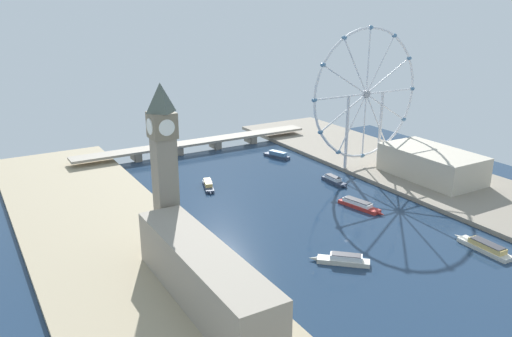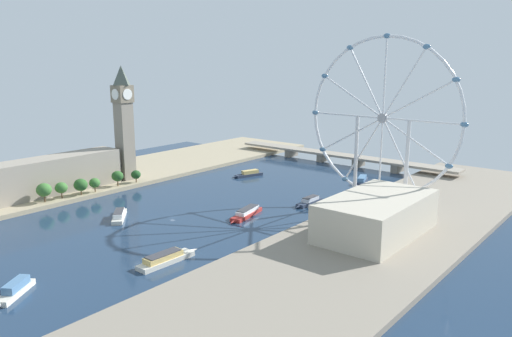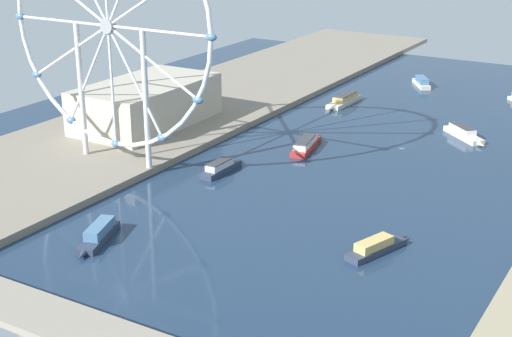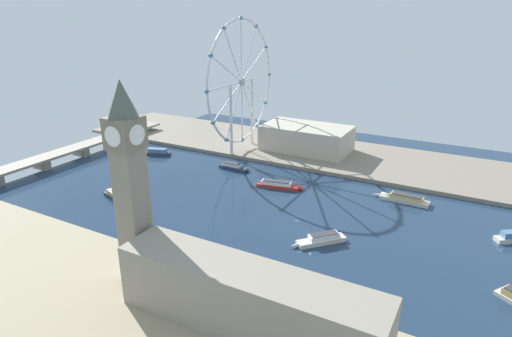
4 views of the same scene
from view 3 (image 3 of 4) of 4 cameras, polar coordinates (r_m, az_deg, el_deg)
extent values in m
plane|color=#1E334C|center=(365.02, 10.98, 1.86)|extent=(410.91, 410.91, 0.00)
cube|color=gray|center=(418.18, -4.70, 4.69)|extent=(90.00, 520.00, 3.00)
torus|color=silver|center=(317.79, -11.09, 10.51)|extent=(102.49, 1.93, 102.49)
cylinder|color=#99999E|center=(317.79, -11.09, 10.51)|extent=(6.03, 3.00, 6.03)
cylinder|color=silver|center=(334.84, -14.38, 10.73)|extent=(50.28, 1.16, 1.16)
cylinder|color=silver|center=(301.88, -7.44, 10.23)|extent=(50.28, 1.16, 1.16)
cylinder|color=silver|center=(306.25, -7.84, 7.95)|extent=(44.12, 1.16, 26.14)
cylinder|color=silver|center=(313.93, -9.09, 6.46)|extent=(26.14, 1.16, 44.12)
cylinder|color=silver|center=(322.70, -10.79, 6.10)|extent=(1.16, 1.16, 50.28)
cylinder|color=silver|center=(330.22, -12.49, 6.90)|extent=(26.14, 1.16, 44.12)
cylinder|color=silver|center=(334.62, -13.78, 8.58)|extent=(44.12, 1.16, 26.14)
ellipsoid|color=teal|center=(352.86, -17.35, 10.89)|extent=(4.80, 3.20, 3.20)
ellipsoid|color=teal|center=(287.28, -3.41, 9.87)|extent=(4.80, 3.20, 3.20)
ellipsoid|color=teal|center=(296.40, -4.39, 5.18)|extent=(4.80, 3.20, 3.20)
ellipsoid|color=teal|center=(312.05, -7.08, 2.32)|extent=(4.80, 3.20, 3.20)
ellipsoid|color=teal|center=(329.45, -10.51, 1.86)|extent=(4.80, 3.20, 3.20)
ellipsoid|color=teal|center=(344.04, -13.77, 3.56)|extent=(4.80, 3.20, 3.20)
ellipsoid|color=teal|center=(352.43, -16.19, 6.82)|extent=(4.80, 3.20, 3.20)
cylinder|color=silver|center=(335.22, -13.03, 5.79)|extent=(2.40, 2.40, 57.87)
cylinder|color=silver|center=(312.54, -8.30, 5.08)|extent=(2.40, 2.40, 57.87)
cube|color=#BCB29E|center=(380.17, -8.25, 4.89)|extent=(40.96, 73.63, 21.20)
cube|color=gray|center=(208.12, -15.25, -11.91)|extent=(6.00, 15.00, 7.02)
cube|color=beige|center=(430.04, 6.66, 5.01)|extent=(8.39, 31.24, 2.43)
cone|color=beige|center=(414.37, 5.57, 4.48)|extent=(2.58, 5.65, 2.43)
cube|color=#DBB766|center=(430.76, 6.76, 5.38)|extent=(6.90, 20.58, 2.65)
cube|color=#38383D|center=(430.38, 6.77, 5.58)|extent=(6.54, 18.53, 0.46)
cube|color=beige|center=(380.32, 15.37, 2.44)|extent=(24.36, 23.08, 2.48)
cone|color=beige|center=(367.75, 16.65, 1.72)|extent=(5.28, 5.13, 2.48)
cube|color=white|center=(380.67, 15.30, 2.87)|extent=(15.87, 15.18, 2.73)
cube|color=#38383D|center=(380.25, 15.32, 3.09)|extent=(14.48, 13.87, 0.32)
cube|color=#2D384C|center=(320.82, -2.65, -0.08)|extent=(6.27, 23.55, 2.45)
cone|color=#2D384C|center=(331.50, -1.33, 0.60)|extent=(2.52, 4.26, 2.45)
cube|color=silver|center=(319.09, -2.77, 0.26)|extent=(5.18, 14.57, 2.40)
cube|color=#38383D|center=(318.61, -2.78, 0.51)|extent=(4.92, 13.12, 0.50)
cube|color=#2D384C|center=(263.81, -11.77, -5.10)|extent=(13.84, 25.20, 2.27)
cone|color=#2D384C|center=(252.11, -13.02, -6.43)|extent=(3.60, 4.92, 2.27)
cube|color=teal|center=(263.68, -11.71, -4.44)|extent=(10.09, 16.74, 3.32)
cube|color=beige|center=(479.46, 12.35, 6.24)|extent=(17.47, 22.20, 2.48)
cone|color=beige|center=(491.88, 11.96, 6.61)|extent=(4.33, 4.78, 2.48)
cube|color=teal|center=(477.73, 12.41, 6.55)|extent=(12.01, 14.63, 3.38)
cube|color=#B22D28|center=(351.54, 3.79, 1.69)|extent=(12.99, 30.93, 2.27)
cone|color=#B22D28|center=(367.67, 4.52, 2.49)|extent=(3.32, 5.77, 2.27)
cube|color=white|center=(349.44, 3.74, 1.97)|extent=(10.02, 21.65, 2.37)
cube|color=#38383D|center=(348.99, 3.74, 2.20)|extent=(9.32, 19.54, 0.52)
cube|color=#2D384C|center=(253.02, 9.05, -6.05)|extent=(13.47, 25.07, 2.19)
cone|color=#2D384C|center=(263.12, 11.08, -5.13)|extent=(3.49, 4.87, 2.19)
cube|color=#DBB766|center=(251.08, 8.89, -5.62)|extent=(9.33, 15.22, 2.87)
camera|label=1|loc=(542.81, 40.36, 17.66)|focal=36.45mm
camera|label=2|loc=(638.72, -2.73, 18.83)|focal=35.86mm
camera|label=4|loc=(433.38, 46.55, 14.88)|focal=30.49mm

